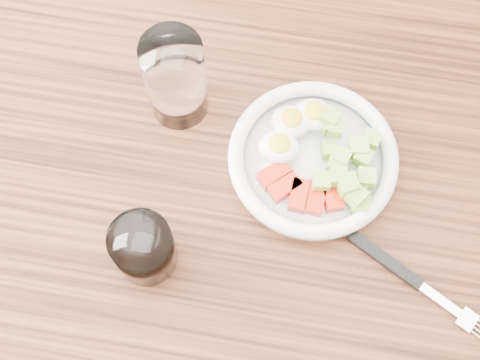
% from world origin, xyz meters
% --- Properties ---
extents(ground, '(4.00, 4.00, 0.00)m').
position_xyz_m(ground, '(0.00, 0.00, 0.00)').
color(ground, brown).
rests_on(ground, ground).
extents(dining_table, '(1.50, 0.90, 0.77)m').
position_xyz_m(dining_table, '(0.00, 0.00, 0.67)').
color(dining_table, brown).
rests_on(dining_table, ground).
extents(bowl, '(0.22, 0.22, 0.05)m').
position_xyz_m(bowl, '(0.08, 0.06, 0.79)').
color(bowl, white).
rests_on(bowl, dining_table).
extents(fork, '(0.20, 0.12, 0.01)m').
position_xyz_m(fork, '(0.21, -0.07, 0.77)').
color(fork, black).
rests_on(fork, dining_table).
extents(water_glass, '(0.08, 0.08, 0.14)m').
position_xyz_m(water_glass, '(-0.11, 0.11, 0.84)').
color(water_glass, white).
rests_on(water_glass, dining_table).
extents(coffee_glass, '(0.07, 0.07, 0.08)m').
position_xyz_m(coffee_glass, '(-0.11, -0.10, 0.81)').
color(coffee_glass, white).
rests_on(coffee_glass, dining_table).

